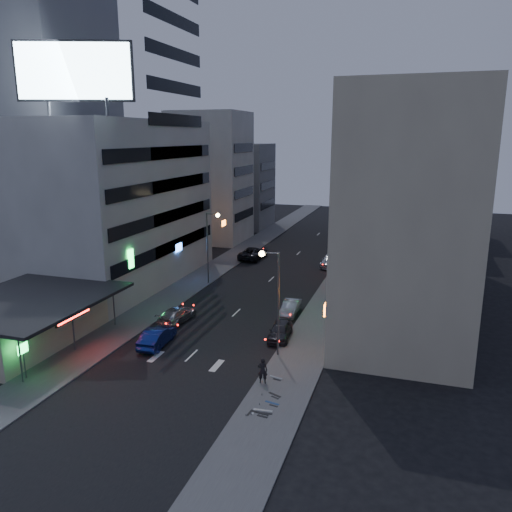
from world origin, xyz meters
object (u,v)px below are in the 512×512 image
at_px(parked_car_right_near, 280,331).
at_px(person, 263,370).
at_px(parked_car_left, 253,253).
at_px(scooter_silver_b, 283,372).
at_px(parked_car_right_far, 331,260).
at_px(scooter_silver_a, 273,403).
at_px(scooter_black_b, 282,390).
at_px(parked_car_right_mid, 290,308).
at_px(road_car_silver, 177,315).
at_px(scooter_blue, 280,397).
at_px(scooter_black_a, 270,406).
at_px(road_car_blue, 157,337).

relative_size(parked_car_right_near, person, 2.27).
relative_size(parked_car_left, scooter_silver_b, 3.54).
bearing_deg(parked_car_left, parked_car_right_far, 178.73).
bearing_deg(scooter_silver_a, scooter_black_b, -6.79).
relative_size(parked_car_right_mid, scooter_silver_a, 2.24).
bearing_deg(scooter_silver_b, scooter_silver_a, -159.86).
distance_m(parked_car_right_far, scooter_black_b, 34.26).
distance_m(parked_car_right_mid, person, 13.85).
height_order(scooter_silver_a, scooter_black_b, scooter_silver_a).
distance_m(scooter_black_b, scooter_silver_b, 2.47).
distance_m(scooter_silver_a, scooter_black_b, 1.77).
bearing_deg(road_car_silver, scooter_blue, 141.92).
bearing_deg(scooter_blue, person, 49.37).
height_order(parked_car_left, parked_car_right_far, parked_car_left).
distance_m(parked_car_right_far, scooter_black_a, 36.45).
distance_m(parked_car_right_far, road_car_silver, 25.93).
bearing_deg(parked_car_right_far, scooter_blue, -85.06).
relative_size(road_car_silver, scooter_blue, 2.92).
bearing_deg(road_car_blue, scooter_black_a, 143.84).
bearing_deg(person, parked_car_right_far, -100.66).
height_order(person, scooter_silver_a, person).
distance_m(road_car_blue, scooter_blue, 13.17).
bearing_deg(person, parked_car_left, -83.06).
distance_m(road_car_blue, road_car_silver, 5.26).
xyz_separation_m(parked_car_right_mid, scooter_black_b, (3.23, -15.17, -0.04)).
height_order(scooter_black_b, scooter_silver_b, scooter_silver_b).
xyz_separation_m(parked_car_right_far, person, (0.91, -32.74, 0.26)).
xyz_separation_m(parked_car_right_mid, parked_car_right_far, (0.59, 18.98, 0.10)).
xyz_separation_m(scooter_blue, scooter_silver_b, (-0.69, 3.32, 0.01)).
relative_size(scooter_blue, scooter_black_b, 0.99).
xyz_separation_m(road_car_blue, scooter_silver_b, (11.09, -2.58, -0.11)).
relative_size(parked_car_left, parked_car_right_far, 1.11).
distance_m(parked_car_right_far, person, 32.76).
xyz_separation_m(parked_car_right_near, scooter_black_a, (2.49, -11.54, -0.02)).
bearing_deg(person, road_car_silver, -51.34).
relative_size(parked_car_right_near, scooter_silver_b, 2.50).
height_order(parked_car_right_far, scooter_black_a, parked_car_right_far).
height_order(parked_car_right_near, parked_car_right_far, parked_car_right_far).
distance_m(parked_car_right_near, parked_car_right_far, 24.82).
bearing_deg(scooter_black_b, scooter_silver_a, -159.19).
bearing_deg(parked_car_right_near, scooter_silver_b, -78.21).
xyz_separation_m(parked_car_right_mid, road_car_silver, (-9.29, -5.00, 0.02)).
distance_m(parked_car_left, scooter_silver_a, 38.97).
bearing_deg(scooter_black_b, scooter_silver_b, 36.44).
bearing_deg(scooter_black_b, person, 74.02).
bearing_deg(parked_car_right_far, person, -87.96).
xyz_separation_m(scooter_black_a, scooter_silver_b, (-0.41, 4.61, -0.06)).
relative_size(parked_car_right_far, road_car_silver, 1.11).
relative_size(road_car_blue, person, 2.45).
relative_size(road_car_silver, scooter_silver_a, 2.64).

